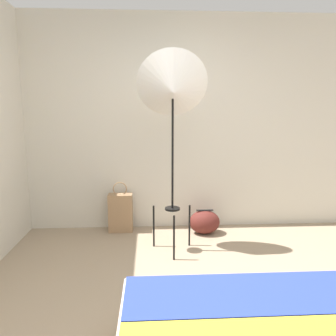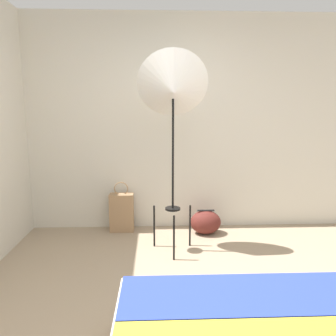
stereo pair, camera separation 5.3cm
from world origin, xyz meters
TOP-DOWN VIEW (x-y plane):
  - wall_back at (0.00, 2.35)m, footprint 8.00×0.05m
  - photo_umbrella at (-0.05, 1.58)m, footprint 0.72×0.52m
  - tote_bag at (-0.64, 2.18)m, footprint 0.29×0.15m
  - duffel_bag at (0.37, 2.05)m, footprint 0.37×0.29m

SIDE VIEW (x-z plane):
  - duffel_bag at x=0.37m, z-range 0.00..0.29m
  - tote_bag at x=-0.64m, z-range -0.07..0.55m
  - wall_back at x=0.00m, z-range 0.00..2.60m
  - photo_umbrella at x=-0.05m, z-range 0.64..2.70m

